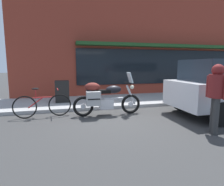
% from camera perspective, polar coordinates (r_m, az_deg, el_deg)
% --- Properties ---
extents(ground_plane, '(80.00, 80.00, 0.00)m').
position_cam_1_polar(ground_plane, '(6.03, 1.47, -7.34)').
color(ground_plane, '#353535').
extents(storefront_building, '(20.25, 0.90, 6.05)m').
position_cam_1_polar(storefront_building, '(12.38, 24.89, 13.81)').
color(storefront_building, maroon).
rests_on(storefront_building, ground_plane).
extents(touring_motorcycle, '(2.26, 0.65, 1.41)m').
position_cam_1_polar(touring_motorcycle, '(6.13, -2.41, -1.26)').
color(touring_motorcycle, black).
rests_on(touring_motorcycle, ground_plane).
extents(parked_bicycle, '(1.75, 0.48, 0.95)m').
position_cam_1_polar(parked_bicycle, '(6.35, -20.23, -3.48)').
color(parked_bicycle, black).
rests_on(parked_bicycle, ground_plane).
extents(pedestrian_walking, '(0.43, 0.56, 1.66)m').
position_cam_1_polar(pedestrian_walking, '(5.09, 29.01, 0.74)').
color(pedestrian_walking, '#313131').
rests_on(pedestrian_walking, ground_plane).
extents(sandwich_board_sign, '(0.55, 0.41, 0.90)m').
position_cam_1_polar(sandwich_board_sign, '(7.90, -14.80, 0.39)').
color(sandwich_board_sign, black).
rests_on(sandwich_board_sign, sidewalk_curb).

